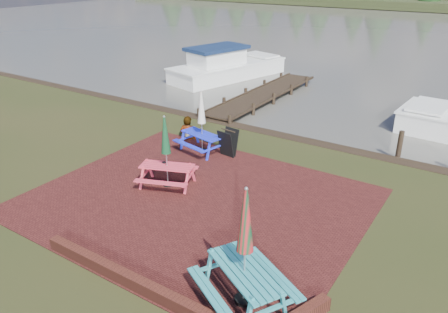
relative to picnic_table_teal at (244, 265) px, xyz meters
name	(u,v)px	position (x,y,z in m)	size (l,w,h in m)	color
ground	(174,217)	(-3.18, 1.71, -0.90)	(120.00, 120.00, 0.00)	black
paving	(196,201)	(-3.18, 2.71, -0.89)	(9.00, 7.50, 0.02)	#381312
brick_wall	(180,297)	(-1.04, -0.71, -0.75)	(6.21, 1.79, 0.30)	#4C1E16
water	(431,37)	(-3.18, 38.71, -0.90)	(120.00, 60.00, 0.02)	#45413B
picnic_table_teal	(244,265)	(0.00, 0.00, 0.00)	(2.41, 2.33, 2.56)	teal
picnic_table_red	(167,162)	(-4.47, 3.02, -0.12)	(1.99, 1.89, 2.21)	#CE3448
picnic_table_blue	(202,131)	(-5.14, 5.71, -0.12)	(1.86, 1.72, 2.22)	#1D2BD9
chalkboard	(228,143)	(-4.16, 5.89, -0.40)	(0.62, 0.62, 0.96)	black
jetty	(262,95)	(-6.68, 12.98, -0.78)	(1.76, 9.08, 1.00)	black
boat_jetty	(226,68)	(-10.75, 15.91, -0.45)	(4.39, 7.88, 2.17)	silver
person	(187,117)	(-6.31, 6.39, 0.00)	(0.66, 0.43, 1.80)	gray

